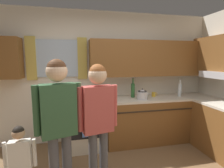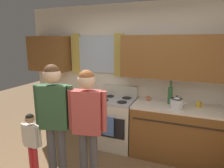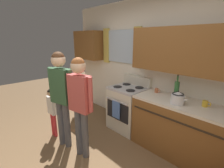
{
  "view_description": "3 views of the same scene",
  "coord_description": "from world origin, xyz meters",
  "views": [
    {
      "loc": [
        -0.52,
        -1.61,
        1.64
      ],
      "look_at": [
        0.04,
        0.99,
        1.27
      ],
      "focal_mm": 27.6,
      "sensor_mm": 36.0,
      "label": 1
    },
    {
      "loc": [
        0.88,
        -1.7,
        1.94
      ],
      "look_at": [
        -0.03,
        0.6,
        1.4
      ],
      "focal_mm": 31.79,
      "sensor_mm": 36.0,
      "label": 2
    },
    {
      "loc": [
        1.73,
        -0.87,
        1.86
      ],
      "look_at": [
        0.06,
        0.72,
        1.21
      ],
      "focal_mm": 26.25,
      "sensor_mm": 36.0,
      "label": 3
    }
  ],
  "objects": [
    {
      "name": "stove_oven",
      "position": [
        -0.33,
        1.54,
        0.47
      ],
      "size": [
        0.68,
        0.67,
        1.1
      ],
      "color": "beige",
      "rests_on": "ground"
    },
    {
      "name": "kitchen_counter_run",
      "position": [
        1.46,
        1.21,
        0.45
      ],
      "size": [
        2.27,
        1.85,
        0.9
      ],
      "color": "brown",
      "rests_on": "ground"
    },
    {
      "name": "mug_mustard_yellow",
      "position": [
        1.07,
        1.62,
        0.95
      ],
      "size": [
        0.12,
        0.08,
        0.09
      ],
      "color": "gold",
      "rests_on": "kitchen_counter_run"
    },
    {
      "name": "small_child",
      "position": [
        -1.11,
        0.27,
        0.6
      ],
      "size": [
        0.32,
        0.13,
        0.96
      ],
      "color": "red",
      "rests_on": "ground"
    },
    {
      "name": "bottle_wine_green",
      "position": [
        0.61,
        1.64,
        1.05
      ],
      "size": [
        0.08,
        0.08,
        0.39
      ],
      "color": "#2D6633",
      "rests_on": "kitchen_counter_run"
    },
    {
      "name": "adult_holding_child",
      "position": [
        -0.7,
        0.29,
        1.04
      ],
      "size": [
        0.5,
        0.25,
        1.66
      ],
      "color": "#4C4C51",
      "rests_on": "ground"
    },
    {
      "name": "cup_terracotta",
      "position": [
        0.24,
        1.68,
        0.94
      ],
      "size": [
        0.11,
        0.07,
        0.08
      ],
      "color": "#B76642",
      "rests_on": "kitchen_counter_run"
    },
    {
      "name": "bottle_tall_clear",
      "position": [
        1.59,
        1.52,
        1.04
      ],
      "size": [
        0.07,
        0.07,
        0.37
      ],
      "color": "silver",
      "rests_on": "kitchen_counter_run"
    },
    {
      "name": "back_wall_unit",
      "position": [
        0.1,
        1.82,
        1.45
      ],
      "size": [
        4.6,
        0.42,
        2.6
      ],
      "color": "silver",
      "rests_on": "ground"
    },
    {
      "name": "adult_in_plaid",
      "position": [
        -0.26,
        0.36,
        1.01
      ],
      "size": [
        0.49,
        0.22,
        1.6
      ],
      "color": "#4C4C51",
      "rests_on": "ground"
    },
    {
      "name": "stovetop_kettle",
      "position": [
        0.74,
        1.44,
        1.0
      ],
      "size": [
        0.27,
        0.2,
        0.21
      ],
      "color": "silver",
      "rests_on": "kitchen_counter_run"
    }
  ]
}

